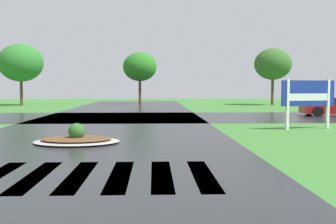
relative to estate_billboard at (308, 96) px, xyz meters
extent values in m
cube|color=#232628|center=(-9.01, -4.76, -1.50)|extent=(9.94, 80.00, 0.01)
cube|color=#232628|center=(-9.01, 7.35, -1.50)|extent=(90.00, 8.94, 0.01)
cube|color=white|center=(-9.46, -9.39, -1.50)|extent=(0.45, 3.24, 0.01)
cube|color=white|center=(-8.56, -9.39, -1.50)|extent=(0.45, 3.24, 0.01)
cube|color=white|center=(-7.66, -9.39, -1.50)|extent=(0.45, 3.24, 0.01)
cube|color=white|center=(-6.76, -9.39, -1.50)|extent=(0.45, 3.24, 0.01)
cube|color=white|center=(-5.86, -9.39, -1.50)|extent=(0.45, 3.24, 0.01)
cube|color=white|center=(1.01, 0.25, -0.38)|extent=(0.14, 0.14, 2.24)
cube|color=white|center=(-1.01, -0.25, -0.38)|extent=(0.14, 0.14, 2.24)
cube|color=navy|center=(0.00, 0.00, 0.11)|extent=(2.61, 0.71, 1.15)
cube|color=white|center=(0.00, 0.00, -0.06)|extent=(1.99, 0.57, 0.32)
ellipsoid|color=#9E9B93|center=(-9.54, -4.22, -1.44)|extent=(2.90, 2.27, 0.12)
ellipsoid|color=brown|center=(-9.54, -4.22, -1.35)|extent=(2.38, 1.87, 0.10)
sphere|color=#2D6023|center=(-9.54, -4.22, -1.10)|extent=(0.56, 0.56, 0.56)
cube|color=#1E232B|center=(4.81, 8.18, -0.54)|extent=(1.98, 1.79, 0.46)
cylinder|color=black|center=(3.58, 9.25, -1.18)|extent=(0.66, 0.27, 0.64)
cylinder|color=black|center=(3.43, 7.30, -1.18)|extent=(0.66, 0.27, 0.64)
cylinder|color=#4C3823|center=(-20.10, 23.24, -0.15)|extent=(0.28, 0.28, 2.71)
ellipsoid|color=#2A7229|center=(-20.10, 23.24, 2.74)|extent=(4.39, 4.39, 3.73)
cylinder|color=#4C3823|center=(-8.39, 25.60, -0.14)|extent=(0.28, 0.28, 2.73)
ellipsoid|color=#286F20|center=(-8.39, 25.60, 2.47)|extent=(3.57, 3.57, 3.04)
cylinder|color=#4C3823|center=(5.23, 23.52, -0.07)|extent=(0.28, 0.28, 2.86)
ellipsoid|color=#325E24|center=(5.23, 23.52, 2.68)|extent=(3.77, 3.77, 3.20)
camera|label=1|loc=(-6.92, -18.19, 0.43)|focal=43.97mm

